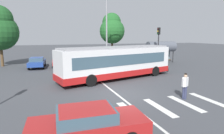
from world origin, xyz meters
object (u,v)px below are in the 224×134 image
at_px(foreground_sedan, 88,123).
at_px(background_tree_right, 112,29).
at_px(parked_car_red, 59,61).
at_px(parked_car_white, 98,59).
at_px(parked_car_blue, 37,62).
at_px(pedestrian_crossing_street, 185,85).
at_px(parked_car_silver, 78,60).
at_px(traffic_light_far_corner, 158,41).
at_px(parked_car_charcoal, 114,58).
at_px(twin_arm_street_lamp, 107,20).
at_px(parked_car_black, 131,57).
at_px(bus_stop_shelter, 161,47).
at_px(city_transit_bus, 117,62).

relative_size(foreground_sedan, background_tree_right, 0.56).
relative_size(parked_car_red, parked_car_white, 1.02).
bearing_deg(background_tree_right, parked_car_blue, -150.37).
xyz_separation_m(pedestrian_crossing_street, parked_car_red, (-6.43, 16.55, -0.20)).
relative_size(parked_car_blue, parked_car_silver, 1.02).
xyz_separation_m(foreground_sedan, traffic_light_far_corner, (12.79, 14.41, 2.65)).
relative_size(parked_car_red, parked_car_charcoal, 1.01).
relative_size(parked_car_silver, twin_arm_street_lamp, 0.45).
height_order(foreground_sedan, parked_car_red, same).
xyz_separation_m(parked_car_charcoal, traffic_light_far_corner, (4.21, -5.07, 2.65)).
height_order(foreground_sedan, parked_car_black, same).
xyz_separation_m(parked_car_silver, traffic_light_far_corner, (9.71, -5.03, 2.65)).
bearing_deg(foreground_sedan, traffic_light_far_corner, 48.42).
distance_m(pedestrian_crossing_street, parked_car_blue, 18.76).
bearing_deg(parked_car_red, pedestrian_crossing_street, -68.78).
height_order(pedestrian_crossing_street, background_tree_right, background_tree_right).
relative_size(parked_car_blue, parked_car_black, 1.01).
xyz_separation_m(parked_car_blue, bus_stop_shelter, (17.34, -1.95, 1.65)).
xyz_separation_m(parked_car_blue, traffic_light_far_corner, (15.02, -4.61, 2.65)).
bearing_deg(parked_car_charcoal, parked_car_black, -1.54).
bearing_deg(foreground_sedan, twin_arm_street_lamp, 69.11).
bearing_deg(traffic_light_far_corner, pedestrian_crossing_street, -116.35).
bearing_deg(city_transit_bus, pedestrian_crossing_street, -75.36).
bearing_deg(city_transit_bus, parked_car_black, 57.30).
xyz_separation_m(foreground_sedan, parked_car_red, (0.56, 19.25, 0.00)).
distance_m(parked_car_red, parked_car_charcoal, 8.03).
bearing_deg(parked_car_white, city_transit_bus, -94.47).
relative_size(foreground_sedan, parked_car_silver, 1.02).
relative_size(parked_car_white, bus_stop_shelter, 0.99).
distance_m(foreground_sedan, bus_stop_shelter, 22.86).
distance_m(city_transit_bus, parked_car_black, 11.50).
height_order(parked_car_silver, bus_stop_shelter, bus_stop_shelter).
bearing_deg(parked_car_white, foreground_sedan, -107.06).
distance_m(parked_car_white, bus_stop_shelter, 9.60).
relative_size(city_transit_bus, bus_stop_shelter, 2.62).
bearing_deg(parked_car_blue, city_transit_bus, -51.52).
xyz_separation_m(pedestrian_crossing_street, bus_stop_shelter, (8.13, 14.38, 1.45)).
bearing_deg(parked_car_white, bus_stop_shelter, -12.57).
xyz_separation_m(city_transit_bus, bus_stop_shelter, (9.97, 7.33, 0.83)).
distance_m(parked_car_silver, parked_car_black, 8.26).
relative_size(twin_arm_street_lamp, background_tree_right, 1.22).
relative_size(parked_car_blue, parked_car_white, 1.03).
xyz_separation_m(parked_car_blue, background_tree_right, (12.99, 7.39, 4.64)).
distance_m(parked_car_charcoal, background_tree_right, 8.62).
bearing_deg(parked_car_silver, bus_stop_shelter, -11.12).
bearing_deg(city_transit_bus, twin_arm_street_lamp, 78.28).
bearing_deg(parked_car_blue, background_tree_right, 29.63).
height_order(pedestrian_crossing_street, parked_car_white, pedestrian_crossing_street).
height_order(city_transit_bus, bus_stop_shelter, bus_stop_shelter).
xyz_separation_m(city_transit_bus, parked_car_white, (0.73, 9.39, -0.82)).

